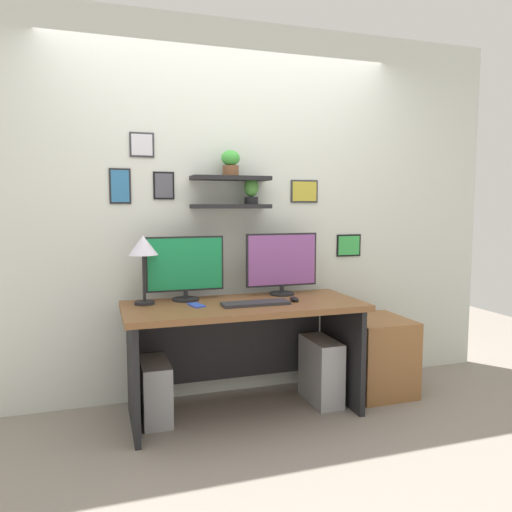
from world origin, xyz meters
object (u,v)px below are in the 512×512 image
object	(u,v)px
desk_lamp	(143,250)
cell_phone	(196,305)
monitor_left	(185,267)
computer_tower_left	(155,390)
computer_mouse	(294,299)
keyboard	(256,303)
desk	(242,333)
computer_tower_right	(321,370)
monitor_right	(282,263)
drawer_cabinet	(376,355)

from	to	relation	value
desk_lamp	cell_phone	size ratio (longest dim) A/B	3.21
monitor_left	computer_tower_left	world-z (taller)	monitor_left
computer_mouse	keyboard	bearing A→B (deg)	-174.09
monitor_left	cell_phone	size ratio (longest dim) A/B	3.75
monitor_left	keyboard	world-z (taller)	monitor_left
desk	monitor_left	size ratio (longest dim) A/B	2.98
cell_phone	desk_lamp	bearing A→B (deg)	140.62
cell_phone	computer_tower_right	world-z (taller)	cell_phone
monitor_right	desk_lamp	size ratio (longest dim) A/B	1.18
cell_phone	computer_tower_right	bearing A→B (deg)	-12.53
computer_mouse	cell_phone	world-z (taller)	computer_mouse
desk	cell_phone	distance (m)	0.39
desk	computer_mouse	xyz separation A→B (m)	(0.34, -0.10, 0.23)
drawer_cabinet	computer_tower_right	size ratio (longest dim) A/B	1.24
desk	monitor_left	distance (m)	0.58
monitor_right	computer_tower_right	bearing A→B (deg)	-41.10
computer_mouse	computer_tower_left	xyz separation A→B (m)	(-0.92, 0.13, -0.57)
desk_lamp	cell_phone	world-z (taller)	desk_lamp
computer_mouse	computer_tower_left	world-z (taller)	computer_mouse
monitor_left	desk_lamp	size ratio (longest dim) A/B	1.17
desk	computer_tower_right	bearing A→B (deg)	-3.35
computer_tower_left	monitor_left	bearing A→B (deg)	30.25
monitor_left	computer_mouse	size ratio (longest dim) A/B	5.83
monitor_left	drawer_cabinet	distance (m)	1.57
monitor_left	computer_tower_left	distance (m)	0.83
desk_lamp	monitor_left	bearing A→B (deg)	12.26
desk	cell_phone	bearing A→B (deg)	-171.38
drawer_cabinet	computer_tower_right	distance (m)	0.47
desk_lamp	cell_phone	bearing A→B (deg)	-25.93
desk_lamp	computer_tower_right	bearing A→B (deg)	-6.49
cell_phone	computer_tower_right	size ratio (longest dim) A/B	0.31
computer_tower_left	cell_phone	bearing A→B (deg)	-16.27
monitor_left	drawer_cabinet	world-z (taller)	monitor_left
keyboard	drawer_cabinet	distance (m)	1.11
desk	drawer_cabinet	world-z (taller)	desk
desk	computer_tower_left	distance (m)	0.67
monitor_left	monitor_right	world-z (taller)	monitor_right
desk	monitor_left	bearing A→B (deg)	154.84
computer_tower_left	monitor_right	bearing A→B (deg)	8.27
computer_mouse	drawer_cabinet	xyz separation A→B (m)	(0.71, 0.11, -0.49)
monitor_left	drawer_cabinet	xyz separation A→B (m)	(1.39, -0.16, -0.70)
desk	keyboard	distance (m)	0.27
desk	computer_mouse	bearing A→B (deg)	-17.27
cell_phone	computer_tower_left	world-z (taller)	cell_phone
keyboard	computer_tower_left	size ratio (longest dim) A/B	1.10
monitor_right	desk_lamp	xyz separation A→B (m)	(-0.98, -0.06, 0.13)
keyboard	computer_tower_left	world-z (taller)	keyboard
monitor_left	monitor_right	size ratio (longest dim) A/B	0.99
cell_phone	computer_mouse	bearing A→B (deg)	-18.41
desk	computer_tower_left	size ratio (longest dim) A/B	3.91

